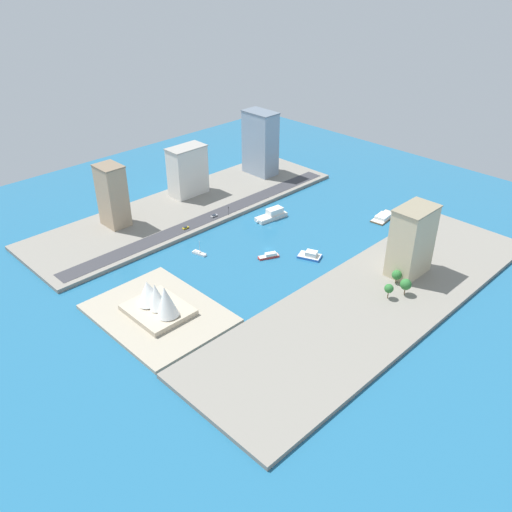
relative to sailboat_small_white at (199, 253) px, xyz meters
name	(u,v)px	position (x,y,z in m)	size (l,w,h in m)	color
ground_plane	(268,249)	(-25.34, -35.77, -0.91)	(440.00, 440.00, 0.00)	#23668E
quay_west	(375,300)	(-107.26, -35.77, 0.32)	(70.00, 240.00, 2.45)	gray
quay_east	(188,208)	(56.57, -35.77, 0.32)	(70.00, 240.00, 2.45)	gray
peninsula_point	(159,314)	(-34.11, 55.71, 0.09)	(72.29, 55.55, 2.00)	#A89E89
road_strip	(210,217)	(31.71, -35.77, 1.62)	(12.76, 228.00, 0.15)	#38383D
sailboat_small_white	(199,253)	(0.00, 0.00, 0.00)	(10.70, 5.06, 9.68)	white
catamaran_blue	(310,255)	(-51.32, -46.81, 0.66)	(16.26, 13.30, 4.42)	blue
barge_flat_brown	(383,217)	(-52.64, -124.96, 0.31)	(12.24, 24.80, 3.19)	brown
tugboat_red	(269,256)	(-33.47, -28.62, 0.32)	(9.00, 13.80, 3.10)	red
ferry_white_commuter	(272,215)	(3.02, -69.11, 1.76)	(11.14, 26.10, 7.09)	silver
hotel_broad_white	(188,171)	(73.40, -50.60, 20.14)	(15.98, 28.91, 37.13)	silver
apartment_midrise_tan	(112,196)	(68.05, 16.82, 22.83)	(18.71, 14.81, 42.51)	tan
tower_tall_glass	(260,143)	(65.30, -119.42, 27.15)	(28.03, 16.76, 51.15)	#8C9EB2
office_block_beige	(412,241)	(-104.73, -71.01, 22.45)	(17.02, 26.05, 41.74)	#C6B793
sedan_silver	(214,216)	(29.70, -38.04, 2.50)	(2.12, 5.04, 1.64)	black
taxi_yellow_cab	(186,228)	(29.40, -12.58, 2.45)	(2.01, 4.46, 1.54)	black
traffic_light_waterfront	(229,210)	(24.45, -47.17, 5.89)	(0.36, 0.36, 6.50)	black
opera_landmark	(157,301)	(-34.23, 55.71, 8.48)	(33.18, 27.54, 20.12)	#BCAD93
park_tree_cluster	(399,282)	(-112.11, -49.98, 7.66)	(15.80, 21.64, 9.79)	brown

